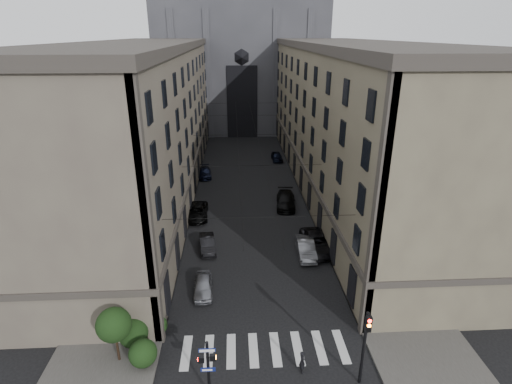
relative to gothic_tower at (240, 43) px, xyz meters
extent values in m
cube|color=#383533|center=(-10.50, -38.96, -17.72)|extent=(7.00, 80.00, 0.15)
cube|color=#383533|center=(10.50, -38.96, -17.72)|extent=(7.00, 80.00, 0.15)
cube|color=beige|center=(0.00, -69.96, -17.79)|extent=(11.00, 3.20, 0.01)
cube|color=#51473E|center=(-13.50, -38.96, -8.80)|extent=(13.00, 60.00, 18.00)
cube|color=#38332D|center=(-13.50, -38.96, 0.60)|extent=(13.60, 60.60, 0.90)
cube|color=#38332D|center=(-13.50, -38.96, -13.60)|extent=(13.40, 60.30, 0.50)
cube|color=brown|center=(13.50, -38.96, -8.80)|extent=(13.00, 60.00, 18.00)
cube|color=#38332D|center=(13.50, -38.96, 0.60)|extent=(13.60, 60.60, 0.90)
cube|color=#38332D|center=(13.50, -38.96, -13.60)|extent=(13.40, 60.30, 0.50)
cube|color=#2D2D33|center=(0.00, 0.04, -2.80)|extent=(34.00, 22.00, 30.00)
cube|color=black|center=(0.00, -11.01, -10.80)|extent=(6.00, 0.30, 14.00)
cylinder|color=black|center=(-3.50, -73.46, -15.80)|extent=(0.18, 0.18, 4.00)
cube|color=orange|center=(-3.22, -73.46, -14.90)|extent=(0.34, 0.24, 0.38)
cube|color=#FF0C07|center=(-3.88, -73.36, -15.10)|extent=(0.34, 0.24, 0.38)
cube|color=navy|center=(-3.50, -73.59, -14.25)|extent=(0.95, 0.05, 0.24)
cube|color=navy|center=(-3.50, -73.59, -15.65)|extent=(0.85, 0.05, 0.27)
cylinder|color=black|center=(5.60, -72.96, -15.20)|extent=(0.20, 0.20, 5.20)
cube|color=black|center=(5.60, -73.18, -13.20)|extent=(0.34, 0.30, 1.00)
cylinder|color=#FF0C07|center=(5.60, -73.34, -12.88)|extent=(0.22, 0.05, 0.22)
cylinder|color=orange|center=(5.60, -73.34, -13.20)|extent=(0.22, 0.05, 0.22)
cylinder|color=black|center=(5.60, -73.34, -13.52)|extent=(0.22, 0.05, 0.22)
sphere|color=black|center=(-7.80, -70.96, -16.75)|extent=(1.80, 1.80, 1.80)
sphere|color=black|center=(-8.80, -69.16, -16.65)|extent=(2.00, 2.00, 2.00)
sphere|color=black|center=(-7.40, -68.16, -16.95)|extent=(1.40, 1.40, 1.40)
cylinder|color=black|center=(-9.50, -70.46, -16.45)|extent=(0.16, 0.16, 2.40)
sphere|color=black|center=(-9.50, -70.46, -14.85)|extent=(2.20, 2.20, 2.20)
cylinder|color=black|center=(0.00, -64.96, -10.30)|extent=(14.00, 0.03, 0.03)
cylinder|color=black|center=(0.00, -52.96, -10.30)|extent=(14.00, 0.03, 0.03)
cylinder|color=black|center=(0.00, -39.96, -10.30)|extent=(14.00, 0.03, 0.03)
cylinder|color=black|center=(0.00, -26.96, -10.30)|extent=(14.00, 0.03, 0.03)
cylinder|color=black|center=(0.00, -14.96, -10.30)|extent=(14.00, 0.03, 0.03)
cylinder|color=black|center=(-1.30, -38.96, -10.70)|extent=(0.03, 60.00, 0.03)
cylinder|color=black|center=(1.30, -38.96, -10.70)|extent=(0.03, 60.00, 0.03)
imported|color=gray|center=(-4.52, -63.34, -17.14)|extent=(1.74, 3.96, 1.33)
imported|color=black|center=(-4.58, -56.42, -17.13)|extent=(1.92, 4.20, 1.34)
imported|color=black|center=(-6.20, -48.91, -17.06)|extent=(2.64, 5.38, 1.47)
imported|color=black|center=(-6.20, -34.91, -17.14)|extent=(2.27, 4.69, 1.31)
imported|color=slate|center=(4.85, -57.89, -17.04)|extent=(1.68, 4.62, 1.51)
imported|color=black|center=(6.05, -56.98, -17.00)|extent=(2.66, 5.76, 1.60)
imported|color=black|center=(4.39, -46.34, -17.00)|extent=(2.80, 5.72, 1.60)
imported|color=black|center=(5.30, -27.49, -17.11)|extent=(1.74, 4.10, 1.38)
imported|color=black|center=(2.20, -71.96, -17.01)|extent=(0.49, 0.64, 1.57)
camera|label=1|loc=(-1.76, -90.92, 2.10)|focal=28.00mm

